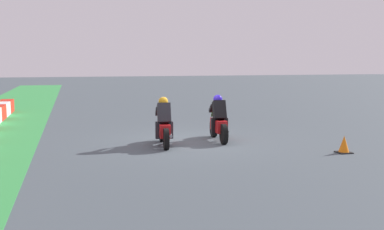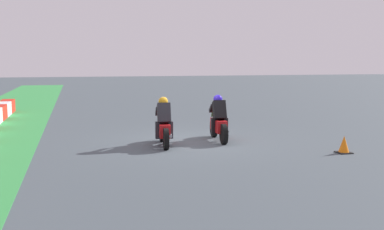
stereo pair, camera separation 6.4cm
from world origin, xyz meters
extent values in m
plane|color=#444E54|center=(0.00, 0.00, 0.00)|extent=(120.00, 120.00, 0.00)
cube|color=silver|center=(8.80, 6.85, 0.32)|extent=(1.44, 0.60, 0.64)
cube|color=red|center=(10.27, 6.85, 0.32)|extent=(1.44, 0.60, 0.64)
cylinder|color=black|center=(0.71, -1.09, 0.32)|extent=(0.65, 0.18, 0.64)
cylinder|color=black|center=(-0.68, -0.99, 0.32)|extent=(0.65, 0.18, 0.64)
cube|color=red|center=(0.01, -1.04, 0.50)|extent=(1.12, 0.40, 0.40)
ellipsoid|color=red|center=(0.11, -1.05, 0.80)|extent=(0.50, 0.33, 0.24)
cube|color=red|center=(-0.49, -1.00, 0.52)|extent=(0.07, 0.16, 0.08)
cylinder|color=#A5A5AD|center=(-0.35, -1.18, 0.37)|extent=(0.43, 0.13, 0.10)
cube|color=black|center=(-0.09, -1.03, 1.02)|extent=(0.51, 0.43, 0.66)
sphere|color=#2F1DCA|center=(0.13, -1.05, 1.36)|extent=(0.32, 0.32, 0.30)
cube|color=#36894F|center=(0.51, -1.08, 0.84)|extent=(0.17, 0.27, 0.23)
cube|color=black|center=(-0.09, -0.83, 0.50)|extent=(0.19, 0.15, 0.52)
cube|color=black|center=(-0.12, -1.23, 0.50)|extent=(0.19, 0.15, 0.52)
cube|color=black|center=(0.31, -0.88, 1.04)|extent=(0.39, 0.13, 0.31)
cube|color=black|center=(0.28, -1.24, 1.04)|extent=(0.39, 0.13, 0.31)
cylinder|color=black|center=(0.29, 0.81, 0.32)|extent=(0.65, 0.20, 0.64)
cylinder|color=black|center=(-1.11, 0.95, 0.32)|extent=(0.65, 0.20, 0.64)
cube|color=red|center=(-0.41, 0.88, 0.50)|extent=(1.13, 0.43, 0.40)
ellipsoid|color=red|center=(-0.31, 0.87, 0.80)|extent=(0.51, 0.35, 0.24)
cube|color=red|center=(-0.92, 0.93, 0.52)|extent=(0.08, 0.17, 0.08)
cylinder|color=#A5A5AD|center=(-0.77, 0.75, 0.37)|extent=(0.43, 0.14, 0.10)
cube|color=#222228|center=(-0.51, 0.89, 1.02)|extent=(0.52, 0.45, 0.66)
sphere|color=orange|center=(-0.29, 0.87, 1.36)|extent=(0.33, 0.33, 0.30)
cube|color=gray|center=(0.09, 0.83, 0.84)|extent=(0.18, 0.27, 0.23)
cube|color=#222228|center=(-0.51, 1.09, 0.50)|extent=(0.19, 0.16, 0.52)
cube|color=#222228|center=(-0.55, 0.69, 0.50)|extent=(0.19, 0.16, 0.52)
cube|color=#222228|center=(-0.11, 1.03, 1.04)|extent=(0.39, 0.14, 0.31)
cube|color=#222228|center=(-0.15, 0.67, 1.04)|extent=(0.39, 0.14, 0.31)
cube|color=black|center=(-2.85, -3.89, 0.01)|extent=(0.40, 0.40, 0.03)
cone|color=orange|center=(-2.85, -3.89, 0.25)|extent=(0.32, 0.32, 0.50)
camera|label=1|loc=(-14.24, 3.58, 2.65)|focal=42.89mm
camera|label=2|loc=(-14.26, 3.52, 2.65)|focal=42.89mm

